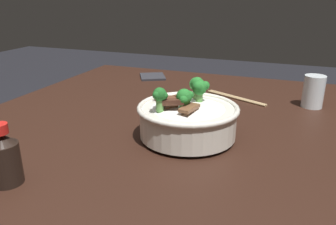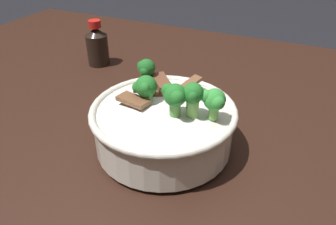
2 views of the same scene
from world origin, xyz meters
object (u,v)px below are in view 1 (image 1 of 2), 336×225
chopsticks_pair (236,98)px  folded_napkin (152,77)px  soy_sauce_bottle (4,158)px  rice_bowl (188,116)px  drinking_glass (313,93)px

chopsticks_pair → folded_napkin: size_ratio=1.85×
soy_sauce_bottle → rice_bowl: bearing=141.2°
drinking_glass → chopsticks_pair: drinking_glass is taller
drinking_glass → soy_sauce_bottle: soy_sauce_bottle is taller
rice_bowl → chopsticks_pair: bearing=171.1°
drinking_glass → chopsticks_pair: size_ratio=0.47×
rice_bowl → drinking_glass: 0.45m
drinking_glass → rice_bowl: bearing=-38.9°
chopsticks_pair → folded_napkin: folded_napkin is taller
folded_napkin → soy_sauce_bottle: bearing=4.6°
soy_sauce_bottle → chopsticks_pair: bearing=155.4°
soy_sauce_bottle → folded_napkin: bearing=-175.4°
folded_napkin → rice_bowl: bearing=31.3°
rice_bowl → chopsticks_pair: 0.36m
chopsticks_pair → soy_sauce_bottle: soy_sauce_bottle is taller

